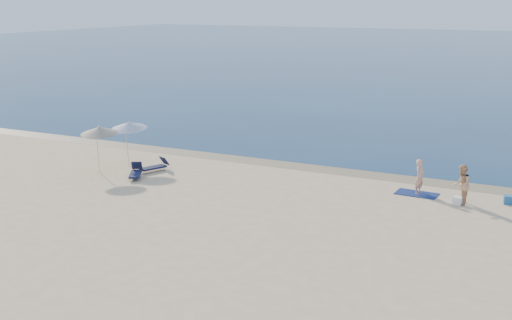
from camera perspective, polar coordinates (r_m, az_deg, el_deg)
The scene contains 11 objects.
sea at distance 111.06m, azimuth 21.35°, elevation 8.83°, with size 240.00×160.00×0.01m, color #0C294A.
wet_sand_strip at distance 32.27m, azimuth 8.36°, elevation -1.07°, with size 240.00×1.60×0.00m, color #847254.
person_left at distance 29.09m, azimuth 14.35°, elevation -1.46°, with size 0.57×0.37×1.56m, color #E09D7E.
person_right at distance 28.07m, azimuth 17.81°, elevation -2.10°, with size 0.83×0.65×1.71m, color tan.
beach_towel at distance 29.23m, azimuth 14.09°, elevation -2.93°, with size 1.80×1.00×0.03m, color #0F1C4F.
white_bag at distance 28.23m, azimuth 17.51°, elevation -3.46°, with size 0.38×0.33×0.33m, color white.
blue_cooler at distance 29.01m, azimuth 21.64°, elevation -3.31°, with size 0.50×0.36×0.36m, color #1D5F9E.
umbrella_near at distance 33.51m, azimuth -11.24°, elevation 3.04°, with size 2.13×2.15×2.40m.
umbrella_far at distance 32.32m, azimuth -13.76°, elevation 2.57°, with size 2.39×2.40×2.44m.
lounger_left at distance 31.46m, azimuth -10.65°, elevation -1.10°, with size 1.20×1.58×0.68m.
lounger_right at distance 32.47m, azimuth -8.95°, elevation -0.56°, with size 1.04×1.56×0.66m.
Camera 1 is at (9.26, -10.36, 8.36)m, focal length 45.00 mm.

